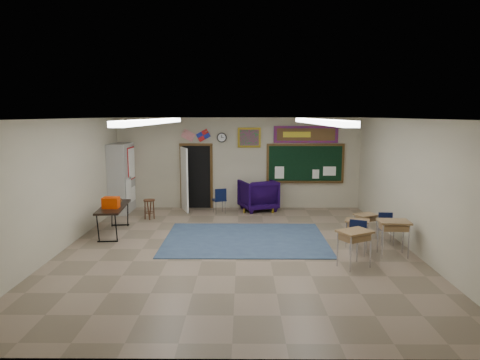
{
  "coord_description": "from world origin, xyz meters",
  "views": [
    {
      "loc": [
        0.14,
        -9.55,
        3.09
      ],
      "look_at": [
        0.07,
        1.5,
        1.4
      ],
      "focal_mm": 32.0,
      "sensor_mm": 36.0,
      "label": 1
    }
  ],
  "objects_px": {
    "student_desk_front_left": "(357,232)",
    "wooden_stool": "(149,209)",
    "wingback_armchair": "(258,195)",
    "student_desk_front_right": "(366,225)",
    "folding_table": "(114,218)"
  },
  "relations": [
    {
      "from": "wooden_stool",
      "to": "student_desk_front_left",
      "type": "bearing_deg",
      "value": -25.89
    },
    {
      "from": "student_desk_front_right",
      "to": "folding_table",
      "type": "distance_m",
      "value": 6.48
    },
    {
      "from": "student_desk_front_left",
      "to": "student_desk_front_right",
      "type": "height_order",
      "value": "student_desk_front_left"
    },
    {
      "from": "wingback_armchair",
      "to": "student_desk_front_left",
      "type": "height_order",
      "value": "wingback_armchair"
    },
    {
      "from": "student_desk_front_left",
      "to": "student_desk_front_right",
      "type": "bearing_deg",
      "value": 77.98
    },
    {
      "from": "student_desk_front_left",
      "to": "wooden_stool",
      "type": "relative_size",
      "value": 1.09
    },
    {
      "from": "folding_table",
      "to": "wooden_stool",
      "type": "bearing_deg",
      "value": 64.25
    },
    {
      "from": "wingback_armchair",
      "to": "student_desk_front_left",
      "type": "relative_size",
      "value": 1.7
    },
    {
      "from": "student_desk_front_left",
      "to": "wooden_stool",
      "type": "xyz_separation_m",
      "value": [
        -5.47,
        2.66,
        -0.05
      ]
    },
    {
      "from": "wingback_armchair",
      "to": "folding_table",
      "type": "relative_size",
      "value": 0.6
    },
    {
      "from": "student_desk_front_left",
      "to": "wooden_stool",
      "type": "distance_m",
      "value": 6.08
    },
    {
      "from": "wingback_armchair",
      "to": "wooden_stool",
      "type": "distance_m",
      "value": 3.53
    },
    {
      "from": "student_desk_front_right",
      "to": "student_desk_front_left",
      "type": "bearing_deg",
      "value": -146.11
    },
    {
      "from": "wingback_armchair",
      "to": "student_desk_front_right",
      "type": "distance_m",
      "value": 4.16
    },
    {
      "from": "wingback_armchair",
      "to": "wooden_stool",
      "type": "xyz_separation_m",
      "value": [
        -3.29,
        -1.27,
        -0.19
      ]
    }
  ]
}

